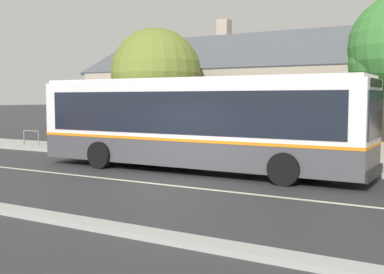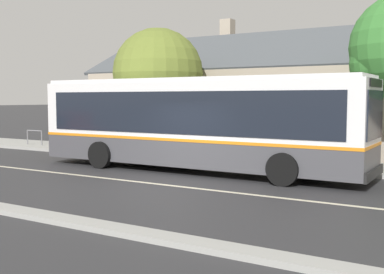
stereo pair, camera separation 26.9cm
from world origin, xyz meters
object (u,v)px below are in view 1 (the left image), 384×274
Objects in this scene: bench_down_street at (141,142)px; bike_rack at (31,135)px; transit_bus at (195,122)px; bench_by_building at (64,139)px; street_tree_secondary at (156,76)px.

bike_rack is at bearing -175.93° from bench_down_street.
bench_by_building is at bearing 164.79° from transit_bus.
bench_down_street is (-4.71, 3.11, -1.20)m from transit_bus.
bench_by_building is 0.30× the size of street_tree_secondary.
transit_bus is 11.82m from bike_rack.
street_tree_secondary is at bearing 38.98° from bench_down_street.
street_tree_secondary is (-4.14, 3.57, 1.86)m from transit_bus.
bike_rack is (-11.47, 2.63, -1.09)m from transit_bus.
street_tree_secondary is 7.96m from bike_rack.
transit_bus is at bearing -33.43° from bench_down_street.
transit_bus is 2.11× the size of street_tree_secondary.
bike_rack is at bearing -172.69° from street_tree_secondary.
bike_rack is (-2.56, 0.20, 0.11)m from bench_by_building.
street_tree_secondary is at bearing 7.31° from bike_rack.
street_tree_secondary is (4.77, 1.14, 3.06)m from bench_by_building.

